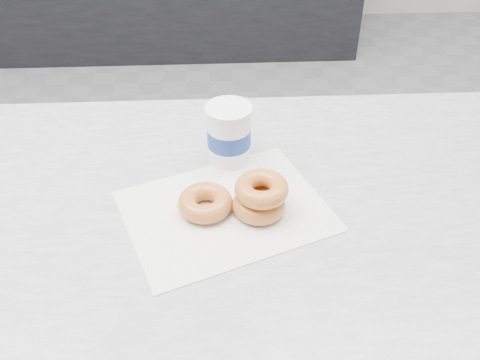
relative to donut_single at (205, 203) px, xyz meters
name	(u,v)px	position (x,y,z in m)	size (l,w,h in m)	color
ground	(136,285)	(-0.29, 0.60, -0.92)	(5.00, 5.00, 0.00)	gray
wax_paper	(226,211)	(0.03, 0.00, -0.02)	(0.34, 0.26, 0.00)	silver
donut_single	(205,203)	(0.00, 0.00, 0.00)	(0.10, 0.10, 0.03)	#CB7538
donut_stack	(260,197)	(0.09, -0.01, 0.02)	(0.10, 0.10, 0.06)	#CB7538
coffee_cup	(229,134)	(0.05, 0.15, 0.04)	(0.10, 0.10, 0.12)	white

